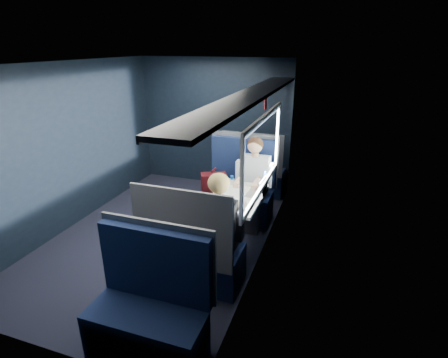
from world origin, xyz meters
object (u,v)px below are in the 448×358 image
(table, at_px, (234,202))
(laptop, at_px, (260,191))
(seat_row_front, at_px, (254,172))
(woman, at_px, (220,224))
(man, at_px, (253,179))
(bottle_small, at_px, (265,180))
(seat_bay_far, at_px, (193,253))
(seat_bay_near, at_px, (238,191))
(seat_row_back, at_px, (150,312))
(cup, at_px, (260,185))

(table, height_order, laptop, laptop)
(seat_row_front, height_order, woman, woman)
(man, height_order, laptop, man)
(woman, height_order, bottle_small, woman)
(seat_bay_far, bearing_deg, woman, 33.82)
(seat_bay_near, bearing_deg, laptop, -55.97)
(seat_bay_near, distance_m, bottle_small, 0.80)
(seat_bay_near, xyz_separation_m, seat_row_back, (0.02, -2.66, -0.02))
(laptop, bearing_deg, seat_row_back, -103.80)
(seat_row_back, bearing_deg, laptop, 76.20)
(table, bearing_deg, seat_row_back, -95.80)
(seat_row_back, height_order, laptop, seat_row_back)
(laptop, distance_m, cup, 0.22)
(woman, distance_m, laptop, 0.87)
(seat_bay_near, bearing_deg, man, -31.64)
(man, relative_size, laptop, 4.55)
(man, bearing_deg, seat_row_back, -95.72)
(seat_bay_far, relative_size, woman, 0.95)
(seat_row_back, distance_m, woman, 1.16)
(table, height_order, seat_bay_near, seat_bay_near)
(laptop, relative_size, cup, 3.18)
(seat_bay_far, distance_m, cup, 1.35)
(seat_row_front, height_order, man, man)
(table, height_order, bottle_small, bottle_small)
(seat_bay_far, distance_m, man, 1.62)
(bottle_small, bearing_deg, woman, -101.72)
(woman, height_order, cup, woman)
(seat_bay_near, xyz_separation_m, woman, (0.27, -1.57, 0.30))
(seat_bay_near, distance_m, seat_bay_far, 1.74)
(seat_row_front, height_order, laptop, seat_row_front)
(seat_row_front, bearing_deg, laptop, -74.10)
(seat_row_back, height_order, cup, seat_row_back)
(seat_bay_near, relative_size, bottle_small, 5.73)
(table, relative_size, seat_bay_near, 0.79)
(table, relative_size, seat_row_front, 0.86)
(man, xyz_separation_m, laptop, (0.22, -0.57, 0.08))
(cup, bearing_deg, seat_bay_far, -109.54)
(table, relative_size, cup, 10.94)
(seat_row_front, distance_m, seat_row_back, 3.59)
(cup, bearing_deg, woman, -99.91)
(laptop, xyz_separation_m, cup, (-0.04, 0.22, -0.01))
(seat_row_front, distance_m, man, 1.17)
(seat_bay_far, height_order, woman, woman)
(laptop, bearing_deg, woman, -104.91)
(cup, bearing_deg, table, -125.81)
(seat_row_front, xyz_separation_m, seat_row_back, (0.00, -3.59, 0.00))
(laptop, height_order, bottle_small, bottle_small)
(man, bearing_deg, seat_bay_far, -99.03)
(table, distance_m, seat_row_back, 1.82)
(bottle_small, bearing_deg, seat_bay_far, -110.62)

